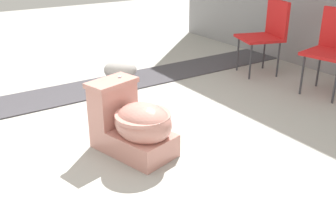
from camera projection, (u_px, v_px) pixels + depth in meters
ground_plane at (110, 152)px, 2.88m from camera, size 14.00×14.00×0.00m
gravel_strip at (98, 87)px, 4.15m from camera, size 0.56×8.00×0.01m
toilet at (134, 124)px, 2.81m from camera, size 0.70×0.52×0.52m
folding_chair_left at (268, 30)px, 4.43m from camera, size 0.56×0.56×0.83m
folding_chair_middle at (336, 43)px, 3.85m from camera, size 0.51×0.51×0.83m
boulder_near at (120, 70)px, 4.37m from camera, size 0.48×0.49×0.23m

